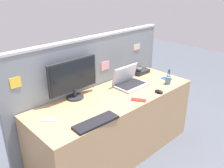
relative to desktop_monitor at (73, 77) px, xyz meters
The scene contains 12 objects.
ground_plane 1.06m from the desktop_monitor, 37.68° to the right, with size 10.00×10.00×0.00m, color #4C515B.
desk 0.74m from the desktop_monitor, 37.68° to the right, with size 1.90×0.67×0.74m, color tan.
cubicle_divider 0.47m from the desktop_monitor, 18.78° to the left, with size 2.13×0.08×1.31m.
desktop_monitor is the anchor object (origin of this frame).
laptop 0.69m from the desktop_monitor, 14.52° to the right, with size 0.37×0.27×0.22m.
desk_phone 1.06m from the desktop_monitor, ahead, with size 0.22×0.18×0.08m.
keyboard_main 0.59m from the desktop_monitor, 106.17° to the right, with size 0.42×0.14×0.02m, color black.
computer_mouse_right_hand 0.93m from the desktop_monitor, 36.27° to the right, with size 0.06×0.10×0.03m, color black.
pen_cup 1.12m from the desktop_monitor, 24.47° to the right, with size 0.07×0.07×0.18m.
cell_phone_red_case 0.70m from the desktop_monitor, 48.97° to the right, with size 0.06×0.15×0.01m, color #B22323.
cell_phone_blue_case 1.20m from the desktop_monitor, 18.02° to the right, with size 0.07×0.12×0.01m, color blue.
cell_phone_white_slab 0.52m from the desktop_monitor, 153.86° to the right, with size 0.06×0.14×0.01m, color silver.
Camera 1 is at (-1.64, -1.67, 1.90)m, focal length 39.50 mm.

